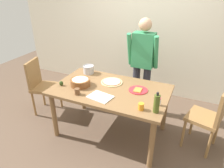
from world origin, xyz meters
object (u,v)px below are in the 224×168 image
object	(u,v)px
popcorn_bowl	(80,82)
cutting_board_white	(100,97)
avocado	(61,83)
steel_pot	(89,69)
cup_small_brown	(77,91)
pizza_raw_on_board	(112,82)
chair_wooden_left	(41,84)
person_cook	(143,61)
cup_orange	(141,106)
plate_with_slice	(138,90)
salt_shaker	(159,101)
chair_wooden_right	(210,116)
olive_oil_bottle	(157,104)
dining_table	(111,94)

from	to	relation	value
popcorn_bowl	cutting_board_white	xyz separation A→B (m)	(0.41, -0.18, -0.06)
avocado	steel_pot	bearing A→B (deg)	75.79
cup_small_brown	popcorn_bowl	bearing A→B (deg)	112.18
pizza_raw_on_board	chair_wooden_left	bearing A→B (deg)	-174.21
popcorn_bowl	cup_small_brown	bearing A→B (deg)	-67.82
person_cook	cup_orange	world-z (taller)	person_cook
pizza_raw_on_board	popcorn_bowl	distance (m)	0.46
plate_with_slice	avocado	xyz separation A→B (m)	(-1.05, -0.30, 0.03)
avocado	salt_shaker	bearing A→B (deg)	2.12
chair_wooden_left	cup_small_brown	distance (m)	1.09
person_cook	chair_wooden_right	xyz separation A→B (m)	(1.09, -0.53, -0.40)
pizza_raw_on_board	cup_small_brown	bearing A→B (deg)	-118.38
chair_wooden_right	popcorn_bowl	distance (m)	1.80
olive_oil_bottle	cutting_board_white	bearing A→B (deg)	177.26
plate_with_slice	cutting_board_white	xyz separation A→B (m)	(-0.39, -0.37, -0.00)
popcorn_bowl	salt_shaker	world-z (taller)	popcorn_bowl
salt_shaker	popcorn_bowl	bearing A→B (deg)	176.86
pizza_raw_on_board	salt_shaker	size ratio (longest dim) A/B	2.99
chair_wooden_left	chair_wooden_right	bearing A→B (deg)	3.76
cup_small_brown	person_cook	bearing A→B (deg)	62.52
steel_pot	salt_shaker	world-z (taller)	steel_pot
steel_pot	cup_small_brown	xyz separation A→B (m)	(0.21, -0.67, -0.02)
chair_wooden_left	cup_orange	world-z (taller)	chair_wooden_left
chair_wooden_left	popcorn_bowl	world-z (taller)	chair_wooden_left
salt_shaker	pizza_raw_on_board	bearing A→B (deg)	156.74
chair_wooden_right	person_cook	bearing A→B (deg)	154.22
pizza_raw_on_board	avocado	xyz separation A→B (m)	(-0.62, -0.38, 0.03)
dining_table	olive_oil_bottle	world-z (taller)	olive_oil_bottle
dining_table	chair_wooden_right	size ratio (longest dim) A/B	1.68
olive_oil_bottle	avocado	xyz separation A→B (m)	(-1.39, 0.10, -0.08)
person_cook	steel_pot	world-z (taller)	person_cook
salt_shaker	avocado	distance (m)	1.39
cup_small_brown	cutting_board_white	xyz separation A→B (m)	(0.31, 0.06, -0.04)
pizza_raw_on_board	plate_with_slice	distance (m)	0.44
chair_wooden_left	plate_with_slice	bearing A→B (deg)	1.71
dining_table	salt_shaker	distance (m)	0.73
cup_small_brown	salt_shaker	xyz separation A→B (m)	(1.04, 0.17, 0.01)
cup_small_brown	cutting_board_white	size ratio (longest dim) A/B	0.28
dining_table	pizza_raw_on_board	size ratio (longest dim) A/B	5.06
pizza_raw_on_board	salt_shaker	distance (m)	0.84
plate_with_slice	cup_orange	xyz separation A→B (m)	(0.17, -0.43, 0.03)
pizza_raw_on_board	popcorn_bowl	bearing A→B (deg)	-144.04
olive_oil_bottle	chair_wooden_left	bearing A→B (deg)	170.02
plate_with_slice	cutting_board_white	size ratio (longest dim) A/B	0.87
person_cook	olive_oil_bottle	distance (m)	1.16
popcorn_bowl	olive_oil_bottle	size ratio (longest dim) A/B	1.09
popcorn_bowl	cutting_board_white	bearing A→B (deg)	-23.91
pizza_raw_on_board	olive_oil_bottle	world-z (taller)	olive_oil_bottle
pizza_raw_on_board	avocado	world-z (taller)	avocado
cup_small_brown	chair_wooden_left	bearing A→B (deg)	159.03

